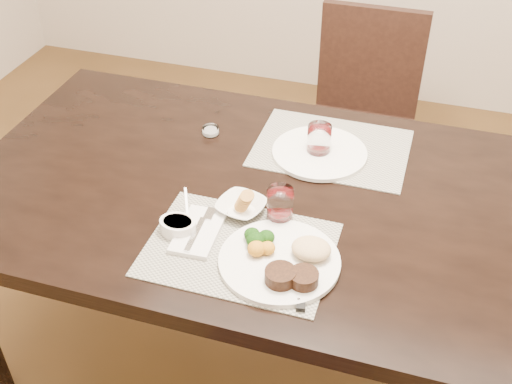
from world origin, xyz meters
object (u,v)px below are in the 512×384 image
(chair_far, at_px, (362,110))
(wine_glass_near, at_px, (280,206))
(steak_knife, at_px, (304,285))
(dinner_plate, at_px, (285,260))
(cracker_bowl, at_px, (241,206))
(far_plate, at_px, (320,153))

(chair_far, bearing_deg, wine_glass_near, -93.49)
(steak_knife, bearing_deg, dinner_plate, 127.13)
(dinner_plate, xyz_separation_m, cracker_bowl, (-0.16, 0.16, 0.00))
(dinner_plate, height_order, cracker_bowl, cracker_bowl)
(wine_glass_near, bearing_deg, cracker_bowl, -180.00)
(dinner_plate, height_order, wine_glass_near, wine_glass_near)
(chair_far, relative_size, dinner_plate, 3.03)
(wine_glass_near, bearing_deg, far_plate, 84.07)
(steak_knife, relative_size, cracker_bowl, 1.67)
(steak_knife, bearing_deg, cracker_bowl, 124.47)
(chair_far, distance_m, cracker_bowl, 1.09)
(dinner_plate, height_order, steak_knife, dinner_plate)
(cracker_bowl, xyz_separation_m, wine_glass_near, (0.11, 0.00, 0.03))
(steak_knife, relative_size, wine_glass_near, 2.60)
(cracker_bowl, distance_m, wine_glass_near, 0.11)
(chair_far, relative_size, cracker_bowl, 6.02)
(steak_knife, distance_m, far_plate, 0.55)
(dinner_plate, bearing_deg, cracker_bowl, 131.46)
(steak_knife, xyz_separation_m, far_plate, (-0.09, 0.54, 0.00))
(chair_far, bearing_deg, cracker_bowl, -99.25)
(far_plate, bearing_deg, chair_far, 87.61)
(far_plate, bearing_deg, cracker_bowl, -113.39)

